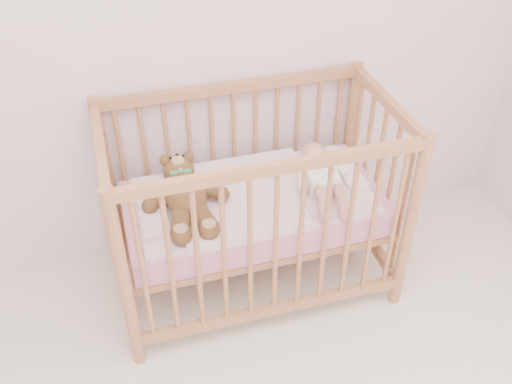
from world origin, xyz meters
name	(u,v)px	position (x,y,z in m)	size (l,w,h in m)	color
wall_back	(143,12)	(0.00, 2.00, 1.35)	(4.00, 0.02, 2.70)	beige
crib	(253,206)	(0.37, 1.60, 0.50)	(1.36, 0.76, 1.00)	#B67E4D
mattress	(253,208)	(0.37, 1.60, 0.49)	(1.22, 0.62, 0.13)	#CD809E
blanket	(253,196)	(0.37, 1.60, 0.56)	(1.10, 0.58, 0.06)	pink
baby	(321,174)	(0.71, 1.58, 0.64)	(0.27, 0.57, 0.14)	white
teddy_bear	(186,196)	(0.05, 1.58, 0.65)	(0.42, 0.59, 0.16)	brown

